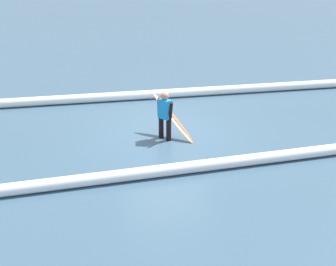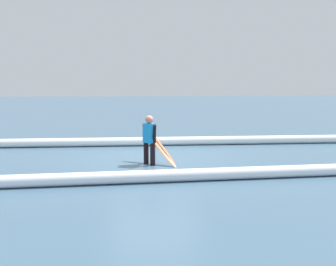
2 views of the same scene
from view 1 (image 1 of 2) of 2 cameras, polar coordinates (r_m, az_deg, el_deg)
ground_plane at (r=13.48m, az=-0.18°, el=0.35°), size 130.88×130.88×0.00m
surfer at (r=12.60m, az=-0.39°, el=2.44°), size 0.36×0.52×1.36m
surfboard at (r=12.91m, az=0.61°, el=1.89°), size 1.01×1.48×1.10m
wave_crest_foreground at (r=16.12m, az=-6.37°, el=4.50°), size 23.57×0.80×0.31m
wave_crest_midground at (r=10.86m, az=1.09°, el=-4.45°), size 19.98×1.23×0.29m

